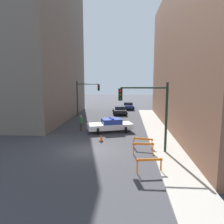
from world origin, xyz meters
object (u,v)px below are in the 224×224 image
Objects in this scene: traffic_light_far at (85,94)px; barrier_front at (149,163)px; police_car at (110,125)px; barrier_back at (143,141)px; traffic_light_near at (151,107)px; traffic_cone at (101,138)px; barrier_mid at (143,147)px; parked_car_near at (120,110)px; parked_car_mid at (128,105)px; pedestrian_crossing at (81,123)px.

barrier_front is at bearing -68.38° from traffic_light_far.
police_car is 3.19× the size of barrier_back.
traffic_light_near reaches higher than traffic_cone.
barrier_mid is at bearing -136.80° from traffic_light_near.
parked_car_near is at bearing 98.15° from barrier_back.
police_car is at bearing 118.53° from traffic_light_near.
traffic_light_near reaches higher than police_car.
barrier_front is at bearing -89.18° from barrier_back.
parked_car_mid is 27.84m from barrier_front.
barrier_mid is 4.79m from traffic_cone.
barrier_mid is at bearing -89.47° from parked_car_mid.
traffic_cone is (2.68, -4.05, -0.54)m from pedestrian_crossing.
barrier_back is at bearing -89.15° from parked_car_mid.
police_car reaches higher than barrier_mid.
traffic_cone is at bearing 74.31° from pedestrian_crossing.
traffic_light_near is 1.00× the size of traffic_light_far.
traffic_light_far is at bearing 117.20° from barrier_back.
barrier_front and barrier_back have the same top height.
police_car is (-3.49, 6.43, -2.81)m from traffic_light_near.
traffic_light_far is 1.03× the size of police_car.
traffic_light_far reaches higher than traffic_cone.
pedestrian_crossing is (-6.71, 6.80, -2.67)m from traffic_light_near.
pedestrian_crossing is at bearing 123.53° from traffic_cone.
parked_car_mid is 6.65× the size of traffic_cone.
barrier_back is at bearing -62.80° from traffic_light_far.
traffic_light_far is 10.61m from police_car.
pedestrian_crossing reaches higher than parked_car_mid.
parked_car_mid reaches higher than traffic_cone.
police_car reaches higher than traffic_cone.
barrier_mid is at bearing -65.02° from traffic_light_far.
barrier_mid is 1.37m from barrier_back.
traffic_light_near reaches higher than parked_car_near.
barrier_back is at bearing 86.98° from barrier_mid.
barrier_back is at bearing 116.71° from traffic_light_near.
traffic_light_far is at bearing 111.62° from barrier_front.
parked_car_mid is 18.10m from pedestrian_crossing.
pedestrian_crossing is (-3.22, 0.37, 0.14)m from police_car.
parked_car_near is at bearing -104.37° from parked_car_mid.
parked_car_near is 11.97m from pedestrian_crossing.
police_car reaches higher than parked_car_mid.
traffic_cone is (-4.03, 2.75, -3.21)m from traffic_light_near.
traffic_light_far is 7.93× the size of traffic_cone.
barrier_back is (3.05, -5.55, -0.11)m from police_car.
traffic_cone is (-0.54, -3.68, -0.41)m from police_car.
police_car is 11.73m from parked_car_near.
barrier_front is (1.22, -27.81, -0.06)m from parked_car_mid.
traffic_light_far is 11.01m from parked_car_mid.
parked_car_near is (5.12, 2.50, -2.72)m from traffic_light_far.
traffic_light_near reaches higher than barrier_mid.
pedestrian_crossing is (-3.80, -11.35, 0.19)m from parked_car_near.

